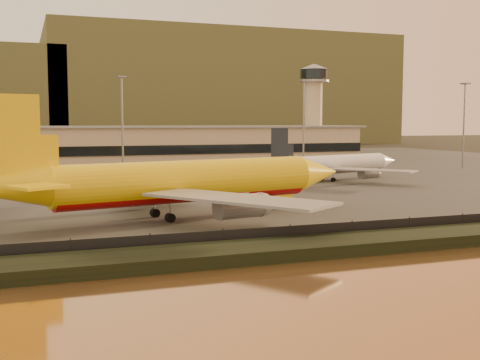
# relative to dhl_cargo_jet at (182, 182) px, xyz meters

# --- Properties ---
(ground) EXTENTS (900.00, 900.00, 0.00)m
(ground) POSITION_rel_dhl_cargo_jet_xyz_m (12.65, -10.00, -5.38)
(ground) COLOR black
(ground) RESTS_ON ground
(embankment) EXTENTS (320.00, 7.00, 1.40)m
(embankment) POSITION_rel_dhl_cargo_jet_xyz_m (12.65, -27.00, -4.68)
(embankment) COLOR black
(embankment) RESTS_ON ground
(tarmac) EXTENTS (320.00, 220.00, 0.20)m
(tarmac) POSITION_rel_dhl_cargo_jet_xyz_m (12.65, 85.00, -5.28)
(tarmac) COLOR #2D2D2D
(tarmac) RESTS_ON ground
(perimeter_fence) EXTENTS (300.00, 0.05, 2.20)m
(perimeter_fence) POSITION_rel_dhl_cargo_jet_xyz_m (12.65, -23.00, -4.08)
(perimeter_fence) COLOR black
(perimeter_fence) RESTS_ON tarmac
(terminal_building) EXTENTS (202.00, 25.00, 12.60)m
(terminal_building) POSITION_rel_dhl_cargo_jet_xyz_m (-1.88, 115.55, 0.87)
(terminal_building) COLOR #C7AD8A
(terminal_building) RESTS_ON tarmac
(control_tower) EXTENTS (11.20, 11.20, 35.50)m
(control_tower) POSITION_rel_dhl_cargo_jet_xyz_m (82.65, 121.00, 16.29)
(control_tower) COLOR #C7AD8A
(control_tower) RESTS_ON tarmac
(apron_light_masts) EXTENTS (152.20, 12.20, 25.40)m
(apron_light_masts) POSITION_rel_dhl_cargo_jet_xyz_m (27.65, 65.00, 10.33)
(apron_light_masts) COLOR slate
(apron_light_masts) RESTS_ON tarmac
(distant_hills) EXTENTS (470.00, 160.00, 70.00)m
(distant_hills) POSITION_rel_dhl_cargo_jet_xyz_m (-8.09, 330.00, 26.01)
(distant_hills) COLOR #66683C
(distant_hills) RESTS_ON ground
(dhl_cargo_jet) EXTENTS (57.75, 55.68, 17.33)m
(dhl_cargo_jet) POSITION_rel_dhl_cargo_jet_xyz_m (0.00, 0.00, 0.00)
(dhl_cargo_jet) COLOR yellow
(dhl_cargo_jet) RESTS_ON tarmac
(white_narrowbody_jet) EXTENTS (43.00, 40.97, 12.59)m
(white_narrowbody_jet) POSITION_rel_dhl_cargo_jet_xyz_m (48.28, 42.10, -1.42)
(white_narrowbody_jet) COLOR white
(white_narrowbody_jet) RESTS_ON tarmac
(gse_vehicle_yellow) EXTENTS (4.35, 2.69, 1.82)m
(gse_vehicle_yellow) POSITION_rel_dhl_cargo_jet_xyz_m (21.93, 14.08, -4.27)
(gse_vehicle_yellow) COLOR yellow
(gse_vehicle_yellow) RESTS_ON tarmac
(gse_vehicle_white) EXTENTS (4.18, 2.51, 1.76)m
(gse_vehicle_white) POSITION_rel_dhl_cargo_jet_xyz_m (-10.78, 26.38, -4.30)
(gse_vehicle_white) COLOR white
(gse_vehicle_white) RESTS_ON tarmac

